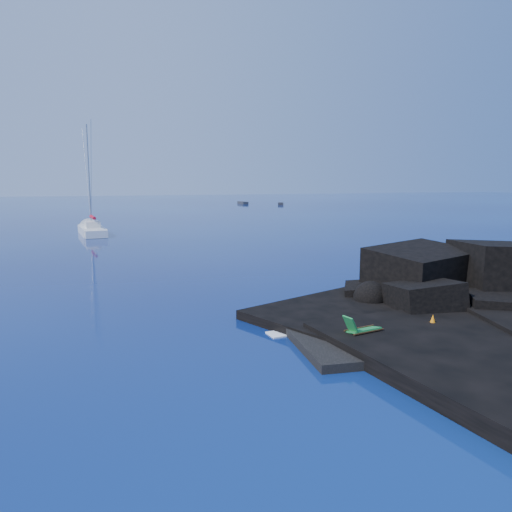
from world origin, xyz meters
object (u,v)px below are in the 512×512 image
(deck_chair, at_px, (364,325))
(distant_boat_a, at_px, (243,204))
(sunbather, at_px, (393,338))
(distant_boat_b, at_px, (281,205))
(marker_cone, at_px, (433,322))
(sailboat, at_px, (92,234))

(deck_chair, relative_size, distant_boat_a, 0.33)
(deck_chair, distance_m, distant_boat_a, 119.84)
(sunbather, xyz_separation_m, distant_boat_b, (37.94, 108.68, -0.52))
(distant_boat_a, bearing_deg, marker_cone, -106.15)
(deck_chair, height_order, sunbather, deck_chair)
(sailboat, xyz_separation_m, marker_cone, (13.57, -47.57, 0.66))
(sunbather, xyz_separation_m, marker_cone, (2.65, 0.98, 0.15))
(distant_boat_b, bearing_deg, distant_boat_a, 157.54)
(sailboat, height_order, deck_chair, sailboat)
(marker_cone, relative_size, distant_boat_b, 0.14)
(sailboat, distance_m, deck_chair, 48.82)
(distant_boat_a, distance_m, distant_boat_b, 11.43)
(sunbather, xyz_separation_m, distant_boat_a, (29.74, 116.65, -0.52))
(marker_cone, bearing_deg, distant_boat_a, 76.82)
(distant_boat_a, relative_size, distant_boat_b, 1.08)
(sailboat, relative_size, marker_cone, 21.50)
(sunbather, bearing_deg, distant_boat_a, 45.28)
(sailboat, height_order, distant_boat_b, sailboat)
(sailboat, height_order, distant_boat_a, sailboat)
(sailboat, distance_m, marker_cone, 49.48)
(distant_boat_a, bearing_deg, distant_boat_b, -47.16)
(sailboat, bearing_deg, distant_boat_a, 53.80)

